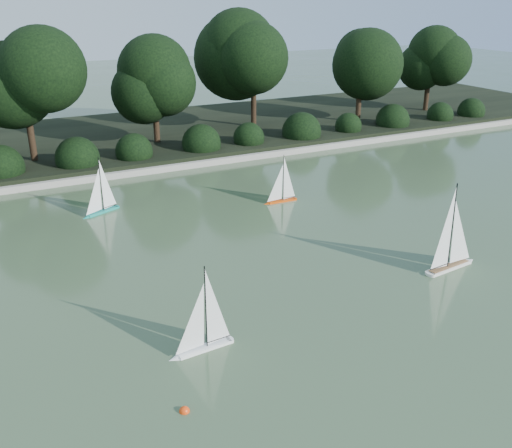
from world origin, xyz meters
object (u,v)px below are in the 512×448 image
(sailboat_white_a, at_px, (199,338))
(sailboat_white_b, at_px, (454,254))
(sailboat_orange, at_px, (279,194))
(race_buoy, at_px, (184,411))
(sailboat_teal, at_px, (99,204))

(sailboat_white_a, xyz_separation_m, sailboat_white_b, (5.45, 0.38, 0.06))
(sailboat_white_b, relative_size, sailboat_orange, 1.42)
(sailboat_white_a, height_order, race_buoy, sailboat_white_a)
(sailboat_teal, bearing_deg, sailboat_white_a, -89.66)
(sailboat_white_a, height_order, sailboat_white_b, sailboat_white_b)
(sailboat_white_a, relative_size, sailboat_teal, 1.00)
(sailboat_white_a, xyz_separation_m, race_buoy, (-0.67, -1.16, -0.23))
(sailboat_orange, height_order, sailboat_teal, sailboat_teal)
(race_buoy, bearing_deg, sailboat_white_a, 59.78)
(sailboat_orange, distance_m, race_buoy, 8.03)
(sailboat_orange, distance_m, sailboat_teal, 4.47)
(sailboat_white_b, height_order, sailboat_orange, sailboat_white_b)
(race_buoy, bearing_deg, sailboat_white_b, 14.08)
(sailboat_white_b, bearing_deg, race_buoy, -165.92)
(race_buoy, bearing_deg, sailboat_teal, 85.23)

